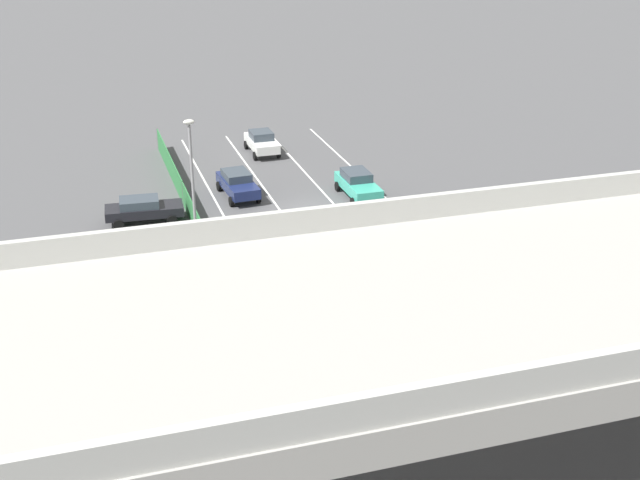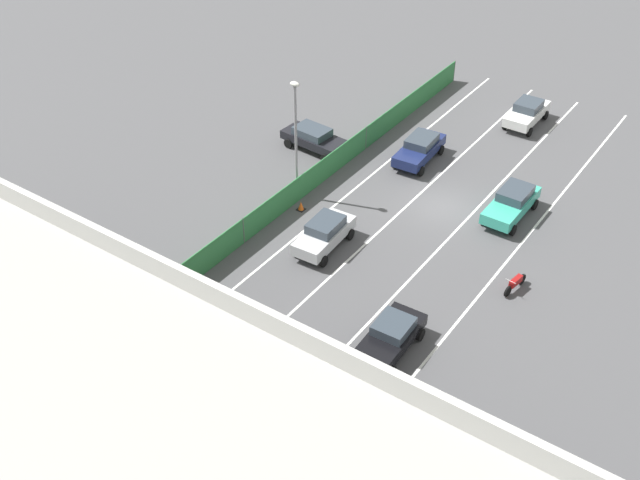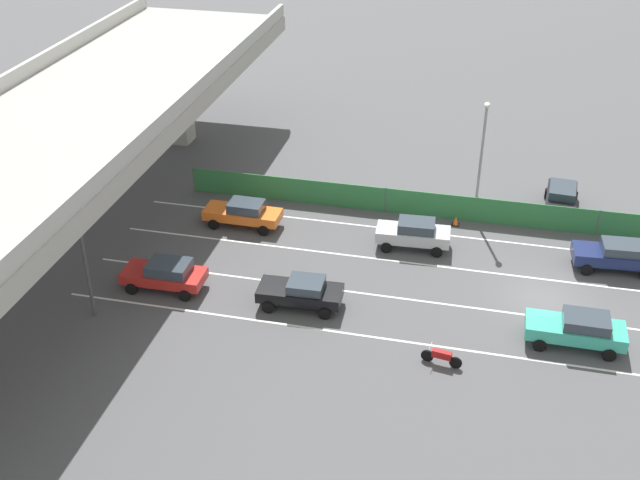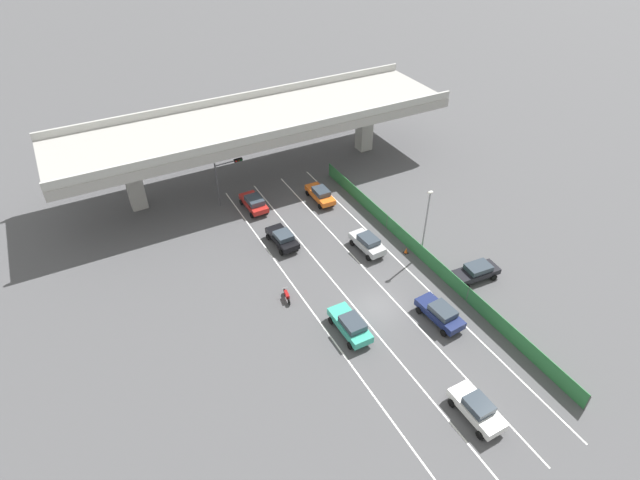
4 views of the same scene
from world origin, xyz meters
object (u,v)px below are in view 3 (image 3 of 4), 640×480
(car_sedan_red, at_px, (165,274))
(parked_sedan_dark, at_px, (561,197))
(car_sedan_black, at_px, (301,291))
(traffic_cone, at_px, (456,221))
(car_sedan_silver, at_px, (414,233))
(traffic_light, at_px, (94,240))
(street_lamp, at_px, (482,151))
(car_sedan_navy, at_px, (617,255))
(car_taxi_teal, at_px, (578,329))
(motorcycle, at_px, (442,356))
(car_taxi_orange, at_px, (244,213))

(car_sedan_red, height_order, parked_sedan_dark, car_sedan_red)
(car_sedan_black, distance_m, traffic_cone, 12.59)
(car_sedan_silver, xyz_separation_m, parked_sedan_dark, (6.67, -8.48, -0.07))
(traffic_light, relative_size, traffic_cone, 9.38)
(car_sedan_black, distance_m, car_sedan_silver, 8.66)
(traffic_light, xyz_separation_m, street_lamp, (13.56, -18.27, 0.77))
(car_sedan_navy, distance_m, traffic_light, 28.04)
(parked_sedan_dark, bearing_deg, car_sedan_silver, 128.17)
(car_sedan_red, relative_size, parked_sedan_dark, 0.93)
(car_taxi_teal, bearing_deg, car_sedan_black, 89.59)
(car_sedan_black, relative_size, traffic_light, 0.82)
(car_taxi_teal, relative_size, car_sedan_silver, 1.08)
(motorcycle, bearing_deg, car_sedan_black, 67.70)
(parked_sedan_dark, distance_m, traffic_light, 28.52)
(car_sedan_black, distance_m, traffic_light, 10.73)
(car_taxi_teal, distance_m, car_sedan_silver, 11.39)
(car_sedan_black, bearing_deg, car_sedan_silver, -34.31)
(car_sedan_silver, distance_m, street_lamp, 6.50)
(parked_sedan_dark, height_order, traffic_light, traffic_light)
(car_sedan_navy, height_order, traffic_cone, car_sedan_navy)
(car_sedan_black, height_order, motorcycle, car_sedan_black)
(car_taxi_orange, xyz_separation_m, traffic_cone, (3.04, -12.61, -0.63))
(car_sedan_silver, distance_m, parked_sedan_dark, 10.79)
(car_taxi_teal, distance_m, car_taxi_orange, 20.56)
(car_taxi_orange, relative_size, traffic_cone, 8.20)
(car_taxi_teal, bearing_deg, car_sedan_silver, 50.43)
(car_taxi_orange, bearing_deg, traffic_cone, -76.46)
(car_sedan_navy, height_order, motorcycle, car_sedan_navy)
(car_taxi_orange, distance_m, traffic_cone, 12.98)
(car_sedan_silver, bearing_deg, car_taxi_teal, -129.57)
(traffic_light, bearing_deg, parked_sedan_dark, -55.84)
(car_taxi_teal, relative_size, traffic_light, 0.87)
(car_sedan_black, distance_m, parked_sedan_dark, 19.23)
(car_sedan_red, distance_m, car_taxi_orange, 7.67)
(car_sedan_silver, bearing_deg, parked_sedan_dark, -51.83)
(car_taxi_teal, bearing_deg, car_taxi_orange, 68.78)
(car_taxi_orange, xyz_separation_m, street_lamp, (4.11, -13.67, 3.67))
(car_taxi_teal, xyz_separation_m, traffic_cone, (10.48, 6.56, -0.67))
(car_sedan_silver, bearing_deg, traffic_light, 121.71)
(car_taxi_teal, bearing_deg, parked_sedan_dark, 1.22)
(car_sedan_navy, xyz_separation_m, traffic_light, (-9.50, 26.22, 2.88))
(parked_sedan_dark, bearing_deg, car_taxi_orange, 108.94)
(car_taxi_teal, distance_m, street_lamp, 13.30)
(car_sedan_red, xyz_separation_m, car_taxi_orange, (7.42, -1.94, -0.01))
(parked_sedan_dark, xyz_separation_m, traffic_light, (-15.93, 23.47, 2.92))
(car_sedan_red, height_order, traffic_light, traffic_light)
(car_sedan_red, xyz_separation_m, parked_sedan_dark, (13.90, -20.82, -0.03))
(car_sedan_navy, bearing_deg, traffic_cone, 71.66)
(car_sedan_red, bearing_deg, car_sedan_black, -89.40)
(street_lamp, distance_m, traffic_cone, 4.56)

